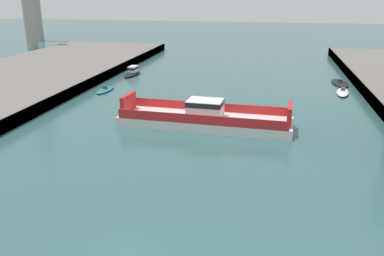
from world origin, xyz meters
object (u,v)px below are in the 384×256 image
object	(u,v)px
chain_ferry	(205,118)
moored_boat_near_right	(105,90)
moored_boat_mid_right	(340,83)
moored_boat_upstream_a	(343,92)
moored_boat_far_left	(133,72)

from	to	relation	value
chain_ferry	moored_boat_near_right	bearing A→B (deg)	142.58
moored_boat_mid_right	moored_boat_upstream_a	world-z (taller)	moored_boat_upstream_a
moored_boat_mid_right	moored_boat_near_right	bearing A→B (deg)	-161.45
chain_ferry	moored_boat_far_left	world-z (taller)	chain_ferry
moored_boat_far_left	moored_boat_mid_right	bearing A→B (deg)	-0.54
chain_ferry	moored_boat_upstream_a	xyz separation A→B (m)	(18.70, 19.88, -0.74)
moored_boat_near_right	chain_ferry	bearing A→B (deg)	-37.42
moored_boat_near_right	moored_boat_upstream_a	distance (m)	37.97
moored_boat_near_right	moored_boat_far_left	xyz separation A→B (m)	(0.09, 13.17, 0.44)
moored_boat_far_left	moored_boat_upstream_a	world-z (taller)	moored_boat_far_left
chain_ferry	moored_boat_upstream_a	bearing A→B (deg)	46.76
chain_ferry	moored_boat_near_right	size ratio (longest dim) A/B	3.76
moored_boat_mid_right	moored_boat_far_left	distance (m)	38.08
chain_ferry	moored_boat_upstream_a	distance (m)	27.30
moored_boat_mid_right	moored_boat_far_left	xyz separation A→B (m)	(-38.08, 0.36, 0.45)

